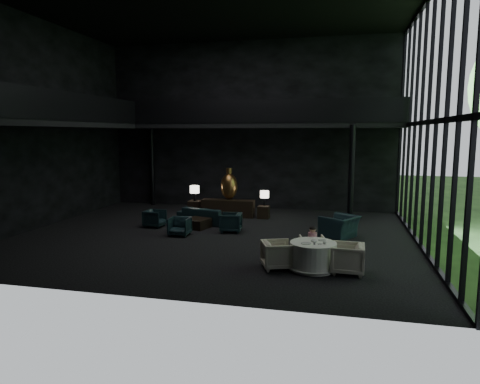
% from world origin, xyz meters
% --- Properties ---
extents(floor, '(14.00, 12.00, 0.02)m').
position_xyz_m(floor, '(0.00, 0.00, 0.00)').
color(floor, black).
rests_on(floor, ground).
extents(ceiling, '(14.00, 12.00, 0.02)m').
position_xyz_m(ceiling, '(0.00, 0.00, 8.00)').
color(ceiling, black).
rests_on(ceiling, ground).
extents(wall_back, '(14.00, 0.04, 8.00)m').
position_xyz_m(wall_back, '(0.00, 6.00, 4.00)').
color(wall_back, black).
rests_on(wall_back, ground).
extents(wall_front, '(14.00, 0.04, 8.00)m').
position_xyz_m(wall_front, '(0.00, -6.00, 4.00)').
color(wall_front, black).
rests_on(wall_front, ground).
extents(wall_left, '(0.04, 12.00, 8.00)m').
position_xyz_m(wall_left, '(-7.00, 0.00, 4.00)').
color(wall_left, black).
rests_on(wall_left, ground).
extents(curtain_wall, '(0.20, 12.00, 8.00)m').
position_xyz_m(curtain_wall, '(6.95, 0.00, 4.00)').
color(curtain_wall, black).
rests_on(curtain_wall, ground).
extents(mezzanine_left, '(2.00, 12.00, 0.25)m').
position_xyz_m(mezzanine_left, '(-6.00, 0.00, 4.00)').
color(mezzanine_left, black).
rests_on(mezzanine_left, wall_left).
extents(mezzanine_back, '(12.00, 2.00, 0.25)m').
position_xyz_m(mezzanine_back, '(1.00, 5.00, 4.00)').
color(mezzanine_back, black).
rests_on(mezzanine_back, wall_back).
extents(railing_left, '(0.06, 12.00, 1.00)m').
position_xyz_m(railing_left, '(-5.00, 0.00, 4.60)').
color(railing_left, black).
rests_on(railing_left, mezzanine_left).
extents(railing_back, '(12.00, 0.06, 1.00)m').
position_xyz_m(railing_back, '(1.00, 4.00, 4.60)').
color(railing_back, black).
rests_on(railing_back, mezzanine_back).
extents(column_nw, '(0.24, 0.24, 4.00)m').
position_xyz_m(column_nw, '(-5.00, 5.70, 2.00)').
color(column_nw, black).
rests_on(column_nw, floor).
extents(column_ne, '(0.24, 0.24, 4.00)m').
position_xyz_m(column_ne, '(4.80, 4.00, 2.00)').
color(column_ne, black).
rests_on(column_ne, floor).
extents(console, '(2.34, 0.53, 0.74)m').
position_xyz_m(console, '(-0.43, 3.53, 0.37)').
color(console, black).
rests_on(console, floor).
extents(bronze_urn, '(0.74, 0.74, 1.38)m').
position_xyz_m(bronze_urn, '(-0.43, 3.73, 1.33)').
color(bronze_urn, '#B68233').
rests_on(bronze_urn, console).
extents(side_table_left, '(0.56, 0.56, 0.61)m').
position_xyz_m(side_table_left, '(-2.03, 3.73, 0.31)').
color(side_table_left, black).
rests_on(side_table_left, floor).
extents(table_lamp_left, '(0.42, 0.42, 0.70)m').
position_xyz_m(table_lamp_left, '(-2.03, 3.69, 1.11)').
color(table_lamp_left, black).
rests_on(table_lamp_left, side_table_left).
extents(side_table_right, '(0.48, 0.48, 0.53)m').
position_xyz_m(side_table_right, '(1.17, 3.50, 0.27)').
color(side_table_right, black).
rests_on(side_table_right, floor).
extents(table_lamp_right, '(0.38, 0.38, 0.64)m').
position_xyz_m(table_lamp_right, '(1.17, 3.70, 0.99)').
color(table_lamp_right, black).
rests_on(table_lamp_right, side_table_right).
extents(sofa, '(2.55, 1.31, 0.96)m').
position_xyz_m(sofa, '(-0.96, 1.91, 0.48)').
color(sofa, '#182A37').
rests_on(sofa, floor).
extents(lounge_armchair_west, '(0.68, 0.72, 0.70)m').
position_xyz_m(lounge_armchair_west, '(-2.70, 0.83, 0.35)').
color(lounge_armchair_west, black).
rests_on(lounge_armchair_west, floor).
extents(lounge_armchair_east, '(0.79, 0.83, 0.79)m').
position_xyz_m(lounge_armchair_east, '(0.42, 0.68, 0.39)').
color(lounge_armchair_east, black).
rests_on(lounge_armchair_east, floor).
extents(lounge_armchair_south, '(0.69, 0.64, 0.69)m').
position_xyz_m(lounge_armchair_south, '(-1.23, -0.29, 0.34)').
color(lounge_armchair_south, '#1B333D').
rests_on(lounge_armchair_south, floor).
extents(window_armchair, '(1.44, 1.60, 1.17)m').
position_xyz_m(window_armchair, '(4.37, 0.68, 0.59)').
color(window_armchair, '#193642').
rests_on(window_armchair, floor).
extents(coffee_table, '(1.04, 1.04, 0.37)m').
position_xyz_m(coffee_table, '(-1.00, 1.00, 0.19)').
color(coffee_table, black).
rests_on(coffee_table, floor).
extents(dining_table, '(1.41, 1.41, 0.75)m').
position_xyz_m(dining_table, '(3.68, -3.09, 0.33)').
color(dining_table, white).
rests_on(dining_table, floor).
extents(dining_chair_north, '(0.79, 0.76, 0.68)m').
position_xyz_m(dining_chair_north, '(3.60, -2.05, 0.34)').
color(dining_chair_north, beige).
rests_on(dining_chair_north, floor).
extents(dining_chair_east, '(0.92, 0.98, 0.97)m').
position_xyz_m(dining_chair_east, '(4.58, -3.20, 0.49)').
color(dining_chair_east, '#C7BC92').
rests_on(dining_chair_east, floor).
extents(dining_chair_west, '(1.05, 1.08, 0.88)m').
position_xyz_m(dining_chair_west, '(2.74, -3.20, 0.44)').
color(dining_chair_west, '#BFB786').
rests_on(dining_chair_west, floor).
extents(child, '(0.25, 0.25, 0.55)m').
position_xyz_m(child, '(3.60, -2.22, 0.72)').
color(child, pink).
rests_on(child, dining_chair_north).
extents(plate_a, '(0.29, 0.29, 0.02)m').
position_xyz_m(plate_a, '(3.50, -3.28, 0.76)').
color(plate_a, white).
rests_on(plate_a, dining_table).
extents(plate_b, '(0.28, 0.28, 0.01)m').
position_xyz_m(plate_b, '(3.90, -2.82, 0.76)').
color(plate_b, white).
rests_on(plate_b, dining_table).
extents(saucer, '(0.15, 0.15, 0.01)m').
position_xyz_m(saucer, '(3.86, -3.23, 0.76)').
color(saucer, white).
rests_on(saucer, dining_table).
extents(coffee_cup, '(0.11, 0.11, 0.07)m').
position_xyz_m(coffee_cup, '(3.98, -3.21, 0.79)').
color(coffee_cup, white).
rests_on(coffee_cup, saucer).
extents(cereal_bowl, '(0.16, 0.16, 0.08)m').
position_xyz_m(cereal_bowl, '(3.69, -3.07, 0.79)').
color(cereal_bowl, white).
rests_on(cereal_bowl, dining_table).
extents(cream_pot, '(0.07, 0.07, 0.06)m').
position_xyz_m(cream_pot, '(3.73, -3.33, 0.78)').
color(cream_pot, '#99999E').
rests_on(cream_pot, dining_table).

